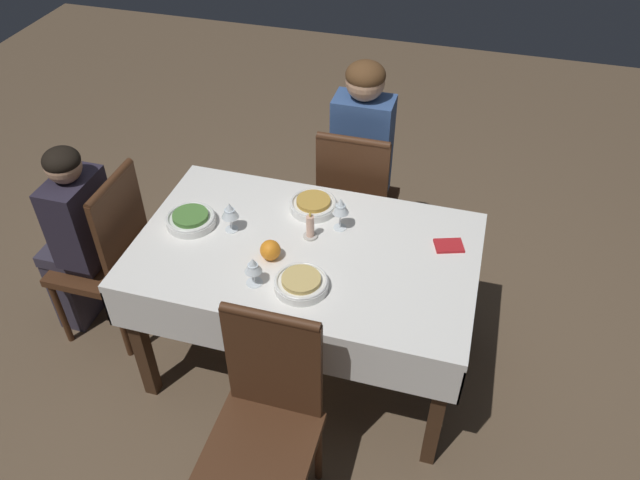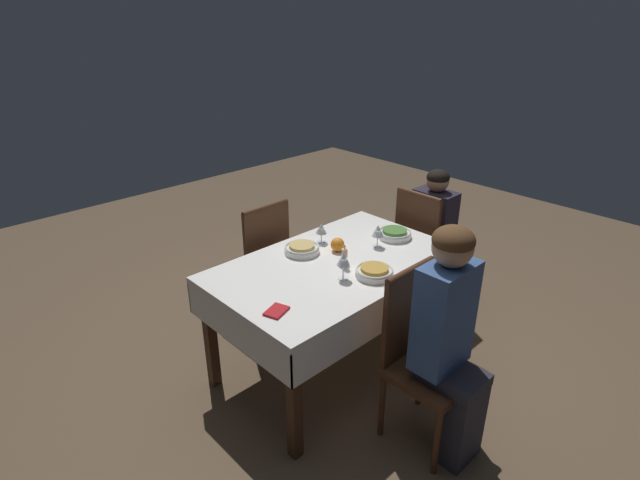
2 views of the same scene
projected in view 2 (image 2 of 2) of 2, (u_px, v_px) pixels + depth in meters
ground_plane at (334, 364)px, 3.27m from camera, size 8.00×8.00×0.00m
dining_table at (335, 276)px, 2.99m from camera, size 1.46×0.90×0.75m
chair_south at (421, 351)px, 2.56m from camera, size 0.40×0.40×0.96m
chair_east at (423, 246)px, 3.69m from camera, size 0.40×0.40×0.96m
chair_north at (259, 261)px, 3.47m from camera, size 0.40×0.40×0.96m
person_adult_denim at (451, 334)px, 2.38m from camera, size 0.30×0.34×1.25m
person_child_dark at (437, 231)px, 3.76m from camera, size 0.33×0.30×1.08m
bowl_south at (374, 272)px, 2.79m from camera, size 0.22×0.22×0.06m
wine_glass_south at (343, 260)px, 2.72m from camera, size 0.07×0.07×0.16m
bowl_east at (394, 234)px, 3.27m from camera, size 0.22×0.22×0.06m
wine_glass_east at (378, 231)px, 3.11m from camera, size 0.08×0.08×0.15m
bowl_north at (302, 249)px, 3.06m from camera, size 0.22×0.22×0.06m
wine_glass_north at (321, 229)px, 3.17m from camera, size 0.07×0.07×0.13m
candle_centerpiece at (344, 259)px, 2.88m from camera, size 0.06×0.06×0.14m
orange_fruit at (338, 245)px, 3.08m from camera, size 0.09×0.09×0.09m
napkin_red_folded at (276, 311)px, 2.47m from camera, size 0.14×0.12×0.01m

